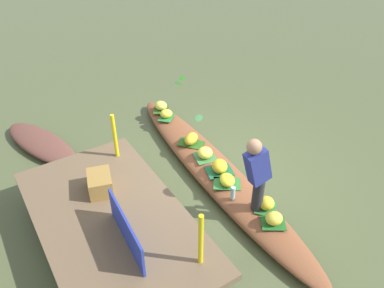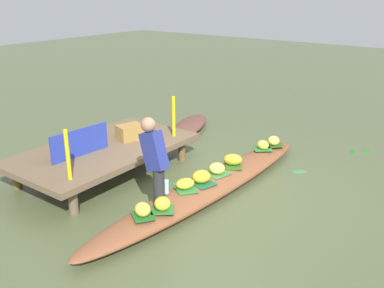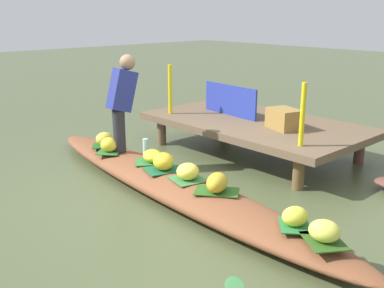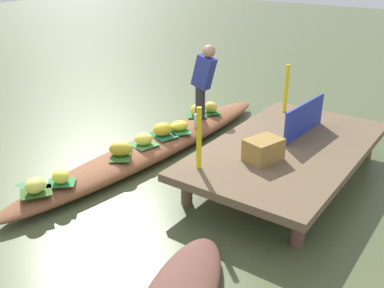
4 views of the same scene
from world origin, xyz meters
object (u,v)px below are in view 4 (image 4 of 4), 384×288
Objects in this scene: produce_crate at (263,150)px; banana_bunch_1 at (35,185)px; market_banner at (304,118)px; banana_bunch_5 at (144,139)px; banana_bunch_7 at (211,107)px; water_bottle at (196,120)px; banana_bunch_0 at (61,176)px; banana_bunch_3 at (197,110)px; banana_bunch_4 at (121,149)px; banana_bunch_6 at (179,126)px; vendor_boat at (155,147)px; vendor_person at (204,78)px; banana_bunch_2 at (163,129)px.

banana_bunch_1 is at bearing -46.48° from produce_crate.
market_banner reaches higher than produce_crate.
banana_bunch_5 is 2.28m from market_banner.
water_bottle is (0.70, 0.17, 0.01)m from banana_bunch_7.
water_bottle is (-1.04, 0.21, 0.01)m from banana_bunch_5.
banana_bunch_0 is 1.03× the size of banana_bunch_3.
banana_bunch_0 is at bearing -3.19° from banana_bunch_4.
market_banner is at bearing 145.09° from banana_bunch_1.
banana_bunch_1 is 0.86× the size of banana_bunch_6.
banana_bunch_1 is 0.58× the size of produce_crate.
banana_bunch_6 reaches higher than vendor_boat.
vendor_person reaches higher than vendor_boat.
banana_bunch_2 is 1.31× the size of banana_bunch_3.
banana_bunch_3 is 0.77× the size of banana_bunch_6.
banana_bunch_4 is (1.92, 0.06, 0.00)m from banana_bunch_3.
vendor_person is (-3.15, 0.24, 0.61)m from banana_bunch_1.
banana_bunch_7 reaches higher than banana_bunch_6.
banana_bunch_4 is 0.46m from banana_bunch_5.
banana_bunch_0 is at bearing 0.03° from banana_bunch_3.
produce_crate is at bearing 93.20° from banana_bunch_5.
water_bottle reaches higher than banana_bunch_4.
vendor_person is 2.84× the size of produce_crate.
banana_bunch_6 is (-2.51, 0.22, -0.01)m from banana_bunch_1.
banana_bunch_5 reaches higher than banana_bunch_0.
produce_crate reaches higher than banana_bunch_0.
banana_bunch_3 is 1.08× the size of water_bottle.
banana_bunch_2 reaches higher than banana_bunch_0.
banana_bunch_0 is 2.90m from banana_bunch_3.
banana_bunch_4 is 0.25× the size of vendor_person.
banana_bunch_2 reaches higher than banana_bunch_5.
vendor_person is 2.18m from produce_crate.
banana_bunch_1 is 2.83m from water_bottle.
banana_bunch_2 is 0.93× the size of banana_bunch_4.
vendor_person is (-1.38, 0.11, 0.61)m from banana_bunch_5.
vendor_person is at bearing 12.10° from banana_bunch_7.
banana_bunch_7 is at bearing -131.95° from produce_crate.
water_bottle is 0.19× the size of market_banner.
banana_bunch_3 is 0.18× the size of vendor_person.
banana_bunch_6 is at bearing 175.08° from banana_bunch_1.
water_bottle is at bearing 15.64° from vendor_person.
banana_bunch_7 is 1.13× the size of water_bottle.
banana_bunch_4 reaches higher than banana_bunch_6.
banana_bunch_3 is 0.50m from water_bottle.
banana_bunch_2 is at bearing 4.41° from banana_bunch_3.
banana_bunch_6 is at bearing 170.94° from vendor_boat.
banana_bunch_7 is 0.54× the size of produce_crate.
banana_bunch_1 is at bearing -3.56° from banana_bunch_2.
banana_bunch_6 is 1.00m from banana_bunch_7.
water_bottle is 1.76m from market_banner.
banana_bunch_5 reaches higher than banana_bunch_1.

